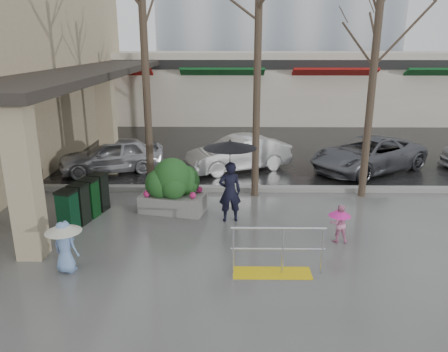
{
  "coord_description": "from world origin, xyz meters",
  "views": [
    {
      "loc": [
        0.43,
        -9.18,
        4.53
      ],
      "look_at": [
        0.28,
        1.36,
        1.3
      ],
      "focal_mm": 35.0,
      "sensor_mm": 36.0,
      "label": 1
    }
  ],
  "objects_px": {
    "tree_mideast": "(377,30)",
    "planter": "(173,186)",
    "child_pink": "(339,221)",
    "handrail": "(276,257)",
    "car_a": "(112,155)",
    "tree_west": "(143,22)",
    "news_boxes": "(84,201)",
    "car_c": "(368,154)",
    "child_blue": "(64,241)",
    "tree_midwest": "(259,16)",
    "car_b": "(238,154)",
    "woman": "(230,170)"
  },
  "relations": [
    {
      "from": "car_a",
      "to": "tree_west",
      "type": "bearing_deg",
      "value": 17.9
    },
    {
      "from": "woman",
      "to": "car_a",
      "type": "relative_size",
      "value": 0.6
    },
    {
      "from": "tree_west",
      "to": "tree_midwest",
      "type": "bearing_deg",
      "value": 0.0
    },
    {
      "from": "news_boxes",
      "to": "car_a",
      "type": "bearing_deg",
      "value": 110.07
    },
    {
      "from": "news_boxes",
      "to": "tree_west",
      "type": "bearing_deg",
      "value": 69.33
    },
    {
      "from": "handrail",
      "to": "planter",
      "type": "bearing_deg",
      "value": 126.18
    },
    {
      "from": "planter",
      "to": "news_boxes",
      "type": "xyz_separation_m",
      "value": [
        -2.26,
        -0.65,
        -0.2
      ]
    },
    {
      "from": "tree_mideast",
      "to": "child_pink",
      "type": "bearing_deg",
      "value": -114.63
    },
    {
      "from": "woman",
      "to": "child_blue",
      "type": "distance_m",
      "value": 4.38
    },
    {
      "from": "child_pink",
      "to": "child_blue",
      "type": "height_order",
      "value": "child_blue"
    },
    {
      "from": "tree_midwest",
      "to": "child_pink",
      "type": "relative_size",
      "value": 7.56
    },
    {
      "from": "tree_midwest",
      "to": "car_b",
      "type": "bearing_deg",
      "value": 99.4
    },
    {
      "from": "woman",
      "to": "car_a",
      "type": "distance_m",
      "value": 6.27
    },
    {
      "from": "woman",
      "to": "child_pink",
      "type": "distance_m",
      "value": 2.99
    },
    {
      "from": "child_pink",
      "to": "car_c",
      "type": "height_order",
      "value": "car_c"
    },
    {
      "from": "news_boxes",
      "to": "tree_mideast",
      "type": "bearing_deg",
      "value": 28.73
    },
    {
      "from": "child_blue",
      "to": "car_a",
      "type": "xyz_separation_m",
      "value": [
        -0.94,
        7.25,
        -0.06
      ]
    },
    {
      "from": "tree_midwest",
      "to": "news_boxes",
      "type": "height_order",
      "value": "tree_midwest"
    },
    {
      "from": "woman",
      "to": "news_boxes",
      "type": "height_order",
      "value": "woman"
    },
    {
      "from": "child_pink",
      "to": "news_boxes",
      "type": "bearing_deg",
      "value": -9.18
    },
    {
      "from": "woman",
      "to": "car_c",
      "type": "bearing_deg",
      "value": -144.6
    },
    {
      "from": "woman",
      "to": "news_boxes",
      "type": "xyz_separation_m",
      "value": [
        -3.84,
        0.02,
        -0.88
      ]
    },
    {
      "from": "tree_mideast",
      "to": "car_a",
      "type": "distance_m",
      "value": 9.69
    },
    {
      "from": "woman",
      "to": "planter",
      "type": "height_order",
      "value": "woman"
    },
    {
      "from": "car_b",
      "to": "tree_west",
      "type": "bearing_deg",
      "value": -68.94
    },
    {
      "from": "woman",
      "to": "car_b",
      "type": "xyz_separation_m",
      "value": [
        0.31,
        4.82,
        -0.78
      ]
    },
    {
      "from": "tree_west",
      "to": "tree_midwest",
      "type": "distance_m",
      "value": 3.2
    },
    {
      "from": "tree_mideast",
      "to": "news_boxes",
      "type": "distance_m",
      "value": 9.24
    },
    {
      "from": "child_pink",
      "to": "child_blue",
      "type": "bearing_deg",
      "value": 16.07
    },
    {
      "from": "tree_west",
      "to": "car_b",
      "type": "distance_m",
      "value": 5.93
    },
    {
      "from": "tree_west",
      "to": "car_c",
      "type": "distance_m",
      "value": 9.13
    },
    {
      "from": "tree_mideast",
      "to": "planter",
      "type": "distance_m",
      "value": 7.13
    },
    {
      "from": "car_c",
      "to": "news_boxes",
      "type": "bearing_deg",
      "value": -94.49
    },
    {
      "from": "planter",
      "to": "car_a",
      "type": "distance_m",
      "value": 4.71
    },
    {
      "from": "handrail",
      "to": "car_b",
      "type": "xyz_separation_m",
      "value": [
        -0.62,
        7.59,
        0.25
      ]
    },
    {
      "from": "car_a",
      "to": "handrail",
      "type": "bearing_deg",
      "value": 16.74
    },
    {
      "from": "news_boxes",
      "to": "car_c",
      "type": "distance_m",
      "value": 10.09
    },
    {
      "from": "woman",
      "to": "car_c",
      "type": "relative_size",
      "value": 0.49
    },
    {
      "from": "tree_mideast",
      "to": "child_pink",
      "type": "xyz_separation_m",
      "value": [
        -1.5,
        -3.27,
        -4.33
      ]
    },
    {
      "from": "planter",
      "to": "car_c",
      "type": "bearing_deg",
      "value": 31.85
    },
    {
      "from": "car_b",
      "to": "tree_mideast",
      "type": "bearing_deg",
      "value": 28.95
    },
    {
      "from": "car_a",
      "to": "car_b",
      "type": "relative_size",
      "value": 0.97
    },
    {
      "from": "child_blue",
      "to": "car_b",
      "type": "bearing_deg",
      "value": -97.55
    },
    {
      "from": "tree_west",
      "to": "child_blue",
      "type": "bearing_deg",
      "value": -100.94
    },
    {
      "from": "tree_mideast",
      "to": "car_a",
      "type": "bearing_deg",
      "value": 163.43
    },
    {
      "from": "tree_west",
      "to": "planter",
      "type": "distance_m",
      "value": 4.64
    },
    {
      "from": "handrail",
      "to": "tree_west",
      "type": "bearing_deg",
      "value": 124.99
    },
    {
      "from": "tree_midwest",
      "to": "news_boxes",
      "type": "xyz_separation_m",
      "value": [
        -4.62,
        -2.01,
        -4.7
      ]
    },
    {
      "from": "tree_west",
      "to": "car_b",
      "type": "bearing_deg",
      "value": 45.54
    },
    {
      "from": "news_boxes",
      "to": "car_a",
      "type": "height_order",
      "value": "car_a"
    }
  ]
}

